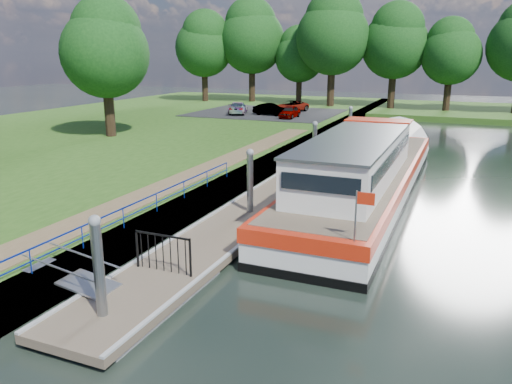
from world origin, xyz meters
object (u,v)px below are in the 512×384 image
at_px(pontoon, 287,189).
at_px(car_b, 270,109).
at_px(barge, 368,172).
at_px(car_d, 291,106).
at_px(car_a, 290,112).
at_px(car_c, 238,108).

distance_m(pontoon, car_b, 24.92).
xyz_separation_m(barge, car_d, (-12.51, 25.19, 0.30)).
distance_m(barge, car_a, 23.18).
height_order(car_c, car_d, car_c).
bearing_deg(barge, car_b, 121.72).
bearing_deg(car_a, car_d, 107.66).
height_order(car_a, car_c, car_c).
bearing_deg(car_d, pontoon, -49.72).
distance_m(car_b, car_c, 3.34).
relative_size(pontoon, car_a, 9.35).
height_order(barge, car_b, barge).
height_order(barge, car_d, barge).
bearing_deg(car_d, car_b, -82.08).
bearing_deg(car_a, pontoon, -71.24).
bearing_deg(car_d, car_c, -116.77).
xyz_separation_m(pontoon, car_d, (-8.91, 26.44, 1.21)).
relative_size(barge, car_d, 5.30).
bearing_deg(car_c, pontoon, 101.63).
xyz_separation_m(pontoon, car_b, (-9.78, 22.89, 1.21)).
height_order(car_a, car_d, car_d).
bearing_deg(car_a, barge, -61.78).
relative_size(car_a, car_c, 0.80).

